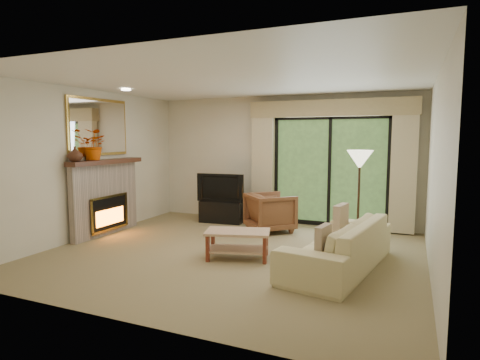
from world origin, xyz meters
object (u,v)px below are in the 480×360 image
at_px(media_console, 222,212).
at_px(coffee_table, 238,245).
at_px(sofa, 338,244).
at_px(armchair, 270,212).

bearing_deg(media_console, coffee_table, -64.39).
height_order(media_console, coffee_table, media_console).
height_order(sofa, coffee_table, sofa).
bearing_deg(armchair, coffee_table, 139.53).
height_order(media_console, sofa, sofa).
xyz_separation_m(armchair, coffee_table, (0.12, -1.80, -0.16)).
bearing_deg(coffee_table, armchair, 77.13).
bearing_deg(sofa, media_console, -116.96).
relative_size(media_console, coffee_table, 0.96).
bearing_deg(coffee_table, media_console, 104.44).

